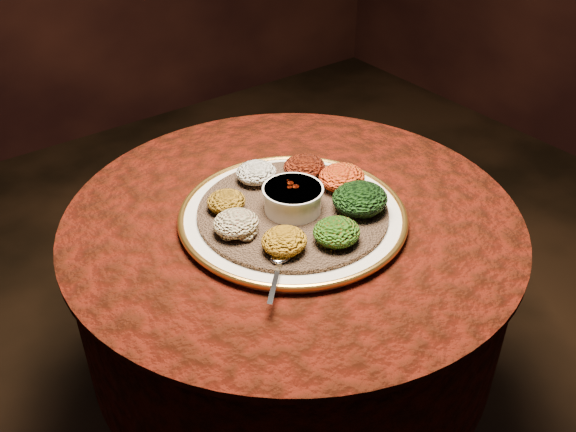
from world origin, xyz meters
TOP-DOWN VIEW (x-y plane):
  - table at (0.00, 0.00)m, footprint 0.96×0.96m
  - platter at (-0.01, -0.02)m, footprint 0.47×0.47m
  - injera at (-0.01, -0.02)m, footprint 0.49×0.49m
  - stew_bowl at (-0.01, -0.02)m, footprint 0.12×0.12m
  - spoon at (-0.14, -0.14)m, footprint 0.11×0.11m
  - portion_ayib at (-0.01, 0.12)m, footprint 0.09×0.08m
  - portion_kitfo at (0.09, 0.07)m, footprint 0.09×0.09m
  - portion_tikil at (0.12, -0.01)m, footprint 0.10×0.10m
  - portion_gomen at (0.09, -0.10)m, footprint 0.11×0.11m
  - portion_mixveg at (-0.01, -0.15)m, footprint 0.09×0.09m
  - portion_kik at (-0.11, -0.12)m, footprint 0.09×0.08m
  - portion_timatim at (-0.15, -0.02)m, footprint 0.09×0.09m
  - portion_shiro at (-0.12, 0.06)m, footprint 0.08×0.08m

SIDE VIEW (x-z plane):
  - table at x=0.00m, z-range 0.19..0.92m
  - platter at x=-0.01m, z-range 0.73..0.76m
  - injera at x=-0.01m, z-range 0.75..0.76m
  - spoon at x=-0.14m, z-range 0.76..0.77m
  - portion_shiro at x=-0.12m, z-range 0.76..0.80m
  - portion_kik at x=-0.11m, z-range 0.76..0.80m
  - portion_ayib at x=-0.01m, z-range 0.76..0.80m
  - portion_timatim at x=-0.15m, z-range 0.76..0.81m
  - portion_mixveg at x=-0.01m, z-range 0.76..0.81m
  - portion_kitfo at x=0.09m, z-range 0.76..0.81m
  - portion_tikil at x=0.12m, z-range 0.76..0.81m
  - portion_gomen at x=0.09m, z-range 0.76..0.82m
  - stew_bowl at x=-0.01m, z-range 0.77..0.82m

